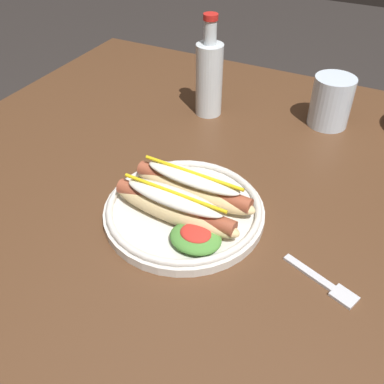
# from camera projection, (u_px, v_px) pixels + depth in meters

# --- Properties ---
(ground_plane) EXTENTS (8.00, 8.00, 0.00)m
(ground_plane) POSITION_uv_depth(u_px,v_px,m) (221.00, 383.00, 1.28)
(ground_plane) COLOR #2D2826
(dining_table) EXTENTS (1.30, 1.07, 0.74)m
(dining_table) POSITION_uv_depth(u_px,v_px,m) (235.00, 221.00, 0.86)
(dining_table) COLOR #51331E
(dining_table) RESTS_ON ground_plane
(hot_dog_plate) EXTENTS (0.27, 0.27, 0.08)m
(hot_dog_plate) POSITION_uv_depth(u_px,v_px,m) (184.00, 205.00, 0.73)
(hot_dog_plate) COLOR silver
(hot_dog_plate) RESTS_ON dining_table
(fork) EXTENTS (0.12, 0.06, 0.00)m
(fork) POSITION_uv_depth(u_px,v_px,m) (325.00, 283.00, 0.63)
(fork) COLOR silver
(fork) RESTS_ON dining_table
(water_cup) EXTENTS (0.09, 0.09, 0.11)m
(water_cup) POSITION_uv_depth(u_px,v_px,m) (331.00, 102.00, 0.95)
(water_cup) COLOR silver
(water_cup) RESTS_ON dining_table
(glass_bottle) EXTENTS (0.06, 0.06, 0.23)m
(glass_bottle) POSITION_uv_depth(u_px,v_px,m) (209.00, 77.00, 0.97)
(glass_bottle) COLOR silver
(glass_bottle) RESTS_ON dining_table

